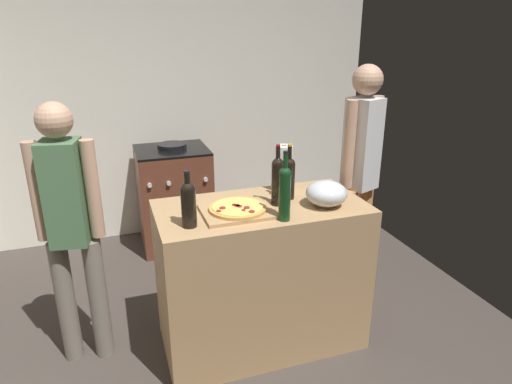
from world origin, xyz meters
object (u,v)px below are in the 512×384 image
wine_bottle_dark (289,176)px  wine_bottle_green (188,202)px  wine_bottle_amber (285,191)px  wine_bottle_clear (278,179)px  person_in_stripes (70,224)px  pizza (238,208)px  paper_towel_roll (284,168)px  person_in_red (360,170)px  stove (175,197)px  mixing_bowl (326,193)px

wine_bottle_dark → wine_bottle_green: size_ratio=1.11×
wine_bottle_amber → wine_bottle_clear: size_ratio=1.06×
wine_bottle_clear → person_in_stripes: person_in_stripes is taller
wine_bottle_clear → pizza: bearing=-169.4°
wine_bottle_amber → pizza: bearing=140.7°
paper_towel_roll → wine_bottle_clear: size_ratio=0.82×
wine_bottle_dark → person_in_red: 0.72m
paper_towel_roll → stove: (-0.51, 1.36, -0.62)m
paper_towel_roll → pizza: bearing=-145.5°
mixing_bowl → stove: 1.88m
mixing_bowl → wine_bottle_dark: wine_bottle_dark is taller
mixing_bowl → wine_bottle_green: (-0.81, -0.03, 0.06)m
mixing_bowl → wine_bottle_clear: bearing=158.0°
person_in_stripes → wine_bottle_clear: bearing=-10.4°
wine_bottle_dark → pizza: bearing=-161.2°
paper_towel_roll → person_in_stripes: 1.29m
wine_bottle_dark → paper_towel_roll: bearing=81.0°
wine_bottle_amber → person_in_red: size_ratio=0.23×
wine_bottle_dark → wine_bottle_clear: bearing=-144.2°
wine_bottle_dark → wine_bottle_clear: 0.13m
mixing_bowl → wine_bottle_green: size_ratio=0.79×
pizza → paper_towel_roll: bearing=34.5°
wine_bottle_clear → wine_bottle_green: size_ratio=1.19×
pizza → paper_towel_roll: size_ratio=1.09×
paper_towel_roll → wine_bottle_green: wine_bottle_green is taller
pizza → wine_bottle_clear: 0.29m
mixing_bowl → wine_bottle_clear: size_ratio=0.66×
wine_bottle_clear → stove: (-0.38, 1.57, -0.63)m
paper_towel_roll → stove: 1.58m
wine_bottle_clear → wine_bottle_green: wine_bottle_clear is taller
mixing_bowl → paper_towel_roll: paper_towel_roll is taller
wine_bottle_green → paper_towel_roll: bearing=27.7°
mixing_bowl → wine_bottle_amber: (-0.31, -0.11, 0.09)m
pizza → stove: bearing=94.5°
pizza → wine_bottle_dark: wine_bottle_dark is taller
pizza → person_in_stripes: person_in_stripes is taller
person_in_stripes → person_in_red: bearing=4.0°
wine_bottle_clear → person_in_red: person_in_red is taller
pizza → wine_bottle_dark: size_ratio=0.96×
pizza → stove: pizza is taller
wine_bottle_amber → person_in_stripes: person_in_stripes is taller
wine_bottle_dark → person_in_red: size_ratio=0.20×
wine_bottle_amber → wine_bottle_dark: size_ratio=1.14×
pizza → stove: (-0.13, 1.62, -0.51)m
person_in_stripes → person_in_red: size_ratio=0.92×
mixing_bowl → stove: size_ratio=0.25×
mixing_bowl → stove: bearing=111.1°
mixing_bowl → wine_bottle_amber: size_ratio=0.63×
pizza → wine_bottle_amber: bearing=-39.3°
stove → mixing_bowl: bearing=-68.9°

